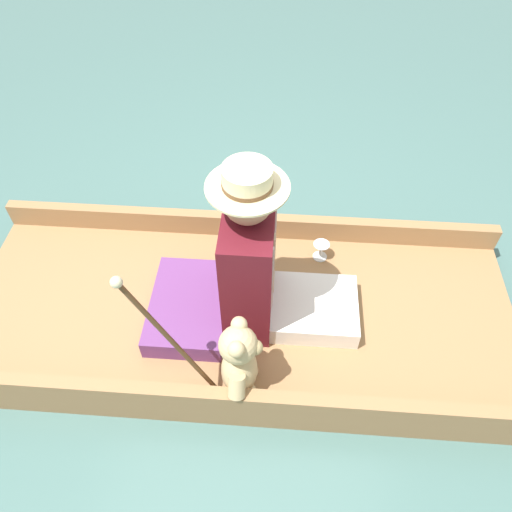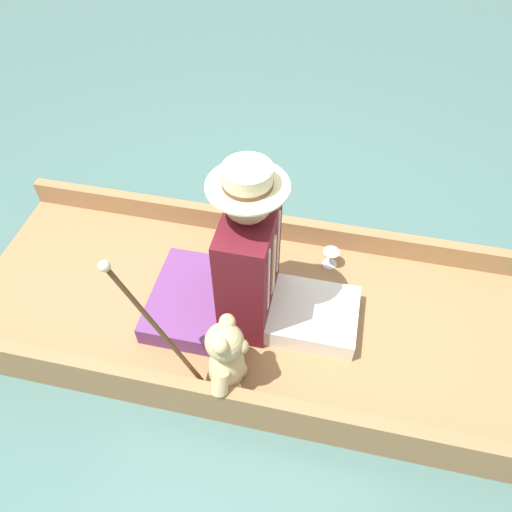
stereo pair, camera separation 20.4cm
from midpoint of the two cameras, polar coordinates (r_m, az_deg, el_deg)
ground_plane at (r=2.65m, az=-4.00°, el=-7.61°), size 16.00×16.00×0.00m
punt_boat at (r=2.59m, az=-4.08°, el=-6.70°), size 1.12×2.77×0.26m
seat_cushion at (r=2.52m, az=-9.93°, el=-5.88°), size 0.53×0.37×0.11m
seated_person at (r=2.25m, az=-1.88°, el=-1.50°), size 0.41×0.70×0.92m
teddy_bear at (r=2.16m, az=-4.63°, el=-12.14°), size 0.31×0.18×0.44m
wine_glass at (r=2.71m, az=5.33°, el=0.82°), size 0.09×0.09×0.10m
walking_cane at (r=1.97m, az=-13.36°, el=-8.81°), size 0.04×0.34×0.80m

